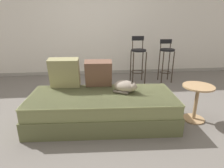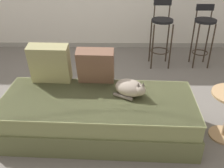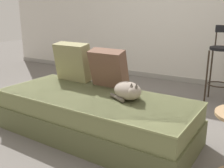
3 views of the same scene
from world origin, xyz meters
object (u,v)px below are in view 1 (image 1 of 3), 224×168
at_px(couch, 102,108).
at_px(throw_pillow_corner, 65,73).
at_px(side_table, 197,98).
at_px(cat, 125,86).
at_px(bar_stool_by_doorway, 166,56).
at_px(bar_stool_near_window, 138,56).
at_px(throw_pillow_middle, 98,73).

distance_m(couch, throw_pillow_corner, 0.80).
relative_size(throw_pillow_corner, side_table, 0.85).
relative_size(throw_pillow_corner, cat, 1.17).
bearing_deg(couch, throw_pillow_corner, 146.73).
relative_size(cat, bar_stool_by_doorway, 0.40).
bearing_deg(throw_pillow_corner, cat, -17.92).
bearing_deg(throw_pillow_corner, side_table, -12.40).
bearing_deg(bar_stool_by_doorway, bar_stool_near_window, 179.99).
bearing_deg(bar_stool_by_doorway, couch, -132.04).
height_order(throw_pillow_corner, cat, throw_pillow_corner).
bearing_deg(throw_pillow_middle, side_table, -15.83).
distance_m(throw_pillow_corner, bar_stool_near_window, 2.06).
relative_size(throw_pillow_corner, throw_pillow_middle, 1.07).
height_order(throw_pillow_corner, throw_pillow_middle, throw_pillow_corner).
bearing_deg(bar_stool_near_window, couch, -117.53).
height_order(bar_stool_by_doorway, side_table, bar_stool_by_doorway).
bearing_deg(couch, throw_pillow_middle, 96.12).
xyz_separation_m(throw_pillow_middle, cat, (0.38, -0.27, -0.13)).
distance_m(bar_stool_by_doorway, side_table, 1.89).
bearing_deg(couch, bar_stool_near_window, 62.47).
bearing_deg(couch, bar_stool_by_doorway, 47.96).
distance_m(throw_pillow_middle, bar_stool_near_window, 1.75).
xyz_separation_m(bar_stool_by_doorway, side_table, (-0.23, -1.85, -0.27)).
relative_size(couch, cat, 5.33).
bearing_deg(cat, throw_pillow_middle, 144.95).
relative_size(couch, side_table, 3.84).
xyz_separation_m(throw_pillow_corner, side_table, (1.94, -0.43, -0.32)).
bearing_deg(throw_pillow_middle, cat, -35.05).
bearing_deg(side_table, throw_pillow_middle, 164.17).
height_order(couch, bar_stool_near_window, bar_stool_near_window).
bearing_deg(throw_pillow_corner, bar_stool_by_doorway, 33.31).
height_order(throw_pillow_corner, bar_stool_near_window, bar_stool_near_window).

